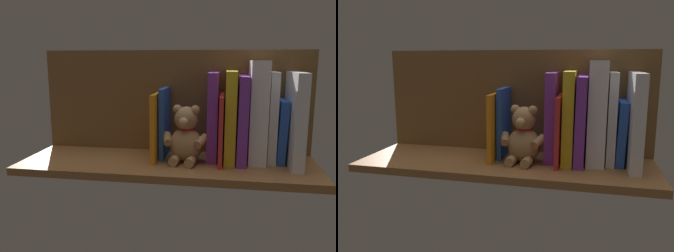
# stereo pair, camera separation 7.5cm
# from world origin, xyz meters

# --- Properties ---
(ground_plane) EXTENTS (0.87, 0.30, 0.02)m
(ground_plane) POSITION_xyz_m (0.00, 0.00, -0.01)
(ground_plane) COLOR brown
(shelf_back_panel) EXTENTS (0.87, 0.02, 0.33)m
(shelf_back_panel) POSITION_xyz_m (0.00, -0.13, 0.17)
(shelf_back_panel) COLOR brown
(shelf_back_panel) RESTS_ON ground_plane
(book_0) EXTENTS (0.03, 0.19, 0.27)m
(book_0) POSITION_xyz_m (-0.36, -0.02, 0.13)
(book_0) COLOR silver
(book_0) RESTS_ON ground_plane
(book_1) EXTENTS (0.03, 0.12, 0.19)m
(book_1) POSITION_xyz_m (-0.33, -0.05, 0.09)
(book_1) COLOR blue
(book_1) RESTS_ON ground_plane
(book_2) EXTENTS (0.02, 0.13, 0.27)m
(book_2) POSITION_xyz_m (-0.30, -0.05, 0.13)
(book_2) COLOR silver
(book_2) RESTS_ON ground_plane
(dictionary_thick_white) EXTENTS (0.05, 0.14, 0.30)m
(dictionary_thick_white) POSITION_xyz_m (-0.26, -0.04, 0.15)
(dictionary_thick_white) COLOR white
(dictionary_thick_white) RESTS_ON ground_plane
(book_3) EXTENTS (0.03, 0.16, 0.26)m
(book_3) POSITION_xyz_m (-0.22, -0.03, 0.13)
(book_3) COLOR purple
(book_3) RESTS_ON ground_plane
(book_4) EXTENTS (0.03, 0.15, 0.27)m
(book_4) POSITION_xyz_m (-0.18, -0.04, 0.13)
(book_4) COLOR yellow
(book_4) RESTS_ON ground_plane
(book_5) EXTENTS (0.01, 0.18, 0.20)m
(book_5) POSITION_xyz_m (-0.16, -0.02, 0.10)
(book_5) COLOR red
(book_5) RESTS_ON ground_plane
(book_6) EXTENTS (0.03, 0.13, 0.26)m
(book_6) POSITION_xyz_m (-0.13, -0.05, 0.13)
(book_6) COLOR purple
(book_6) RESTS_ON ground_plane
(teddy_bear) EXTENTS (0.14, 0.12, 0.17)m
(teddy_bear) POSITION_xyz_m (-0.05, 0.01, 0.08)
(teddy_bear) COLOR tan
(teddy_bear) RESTS_ON ground_plane
(book_7) EXTENTS (0.01, 0.13, 0.22)m
(book_7) POSITION_xyz_m (0.02, -0.05, 0.11)
(book_7) COLOR blue
(book_7) RESTS_ON ground_plane
(book_8) EXTENTS (0.01, 0.17, 0.20)m
(book_8) POSITION_xyz_m (0.04, -0.03, 0.10)
(book_8) COLOR orange
(book_8) RESTS_ON ground_plane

